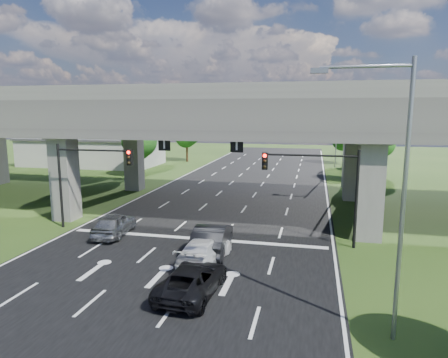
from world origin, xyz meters
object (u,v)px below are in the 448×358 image
at_px(streetlight_beyond, 334,128).
at_px(car_white, 205,250).
at_px(signal_left, 87,171).
at_px(car_dark, 212,239).
at_px(car_silver, 114,224).
at_px(streetlight_far, 340,134).
at_px(streetlight_near, 392,181).
at_px(signal_right, 320,179).
at_px(car_trailing, 192,280).

height_order(streetlight_beyond, car_white, streetlight_beyond).
bearing_deg(car_white, streetlight_beyond, -97.64).
relative_size(signal_left, car_dark, 1.16).
bearing_deg(car_silver, car_white, 149.29).
bearing_deg(streetlight_far, car_dark, -110.00).
bearing_deg(streetlight_near, streetlight_beyond, 90.00).
bearing_deg(car_dark, streetlight_far, -114.09).
relative_size(streetlight_near, car_silver, 2.24).
relative_size(streetlight_far, streetlight_beyond, 1.00).
bearing_deg(streetlight_beyond, streetlight_far, -90.00).
height_order(signal_right, car_trailing, signal_right).
xyz_separation_m(streetlight_near, car_white, (-8.30, 5.62, -5.11)).
xyz_separation_m(car_white, car_trailing, (0.47, -3.80, -0.03)).
distance_m(signal_right, streetlight_far, 20.25).
bearing_deg(signal_left, car_trailing, -38.83).
xyz_separation_m(car_silver, car_dark, (7.20, -1.79, 0.09)).
relative_size(signal_right, streetlight_beyond, 0.60).
relative_size(streetlight_near, streetlight_beyond, 1.00).
relative_size(streetlight_near, car_trailing, 2.05).
bearing_deg(streetlight_beyond, car_white, -101.61).
height_order(signal_right, streetlight_near, streetlight_near).
xyz_separation_m(signal_left, streetlight_far, (17.92, 20.06, 1.66)).
xyz_separation_m(streetlight_beyond, car_white, (-8.30, -40.38, -5.11)).
distance_m(signal_right, streetlight_near, 10.33).
xyz_separation_m(car_silver, car_trailing, (7.67, -7.18, -0.08)).
xyz_separation_m(streetlight_far, streetlight_beyond, (0.00, 16.00, 0.00)).
bearing_deg(car_trailing, streetlight_beyond, -96.76).
relative_size(streetlight_far, car_silver, 2.24).
relative_size(car_silver, car_dark, 0.86).
bearing_deg(streetlight_beyond, signal_right, -93.61).
height_order(streetlight_beyond, car_dark, streetlight_beyond).
bearing_deg(streetlight_far, car_trailing, -105.53).
distance_m(signal_left, car_silver, 4.28).
relative_size(streetlight_far, car_dark, 1.93).
bearing_deg(signal_left, car_dark, -15.86).
bearing_deg(streetlight_near, signal_right, 102.88).
xyz_separation_m(signal_right, signal_left, (-15.65, 0.00, 0.00)).
distance_m(car_dark, car_trailing, 5.41).
height_order(streetlight_near, car_white, streetlight_near).
bearing_deg(car_silver, streetlight_beyond, -118.28).
relative_size(streetlight_near, car_white, 2.05).
xyz_separation_m(streetlight_beyond, car_dark, (-8.30, -38.79, -4.96)).
height_order(streetlight_far, car_dark, streetlight_far).
bearing_deg(car_silver, signal_left, -26.81).
relative_size(signal_left, car_trailing, 1.23).
relative_size(streetlight_beyond, car_silver, 2.24).
height_order(streetlight_near, streetlight_far, same).
distance_m(streetlight_beyond, car_silver, 40.43).
xyz_separation_m(signal_left, car_silver, (2.42, -0.94, -3.40)).
bearing_deg(car_white, streetlight_far, -104.83).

